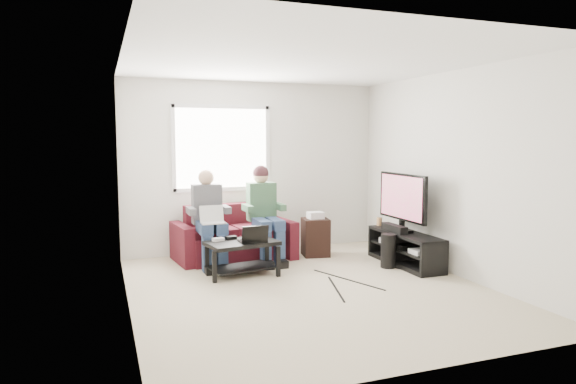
{
  "coord_description": "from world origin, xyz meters",
  "views": [
    {
      "loc": [
        -2.23,
        -5.37,
        1.75
      ],
      "look_at": [
        -0.04,
        0.6,
        1.08
      ],
      "focal_mm": 32.0,
      "sensor_mm": 36.0,
      "label": 1
    }
  ],
  "objects": [
    {
      "name": "floor",
      "position": [
        0.0,
        0.0,
        0.0
      ],
      "size": [
        4.5,
        4.5,
        0.0
      ],
      "primitive_type": "plane",
      "color": "#BFB594",
      "rests_on": "ground"
    },
    {
      "name": "ceiling",
      "position": [
        0.0,
        0.0,
        2.6
      ],
      "size": [
        4.5,
        4.5,
        0.0
      ],
      "primitive_type": "plane",
      "rotation": [
        3.14,
        0.0,
        0.0
      ],
      "color": "white",
      "rests_on": "wall_back"
    },
    {
      "name": "wall_back",
      "position": [
        0.0,
        2.25,
        1.3
      ],
      "size": [
        4.5,
        0.0,
        4.5
      ],
      "primitive_type": "plane",
      "rotation": [
        1.57,
        0.0,
        0.0
      ],
      "color": "silver",
      "rests_on": "floor"
    },
    {
      "name": "wall_front",
      "position": [
        0.0,
        -2.25,
        1.3
      ],
      "size": [
        4.5,
        0.0,
        4.5
      ],
      "primitive_type": "plane",
      "rotation": [
        -1.57,
        0.0,
        0.0
      ],
      "color": "silver",
      "rests_on": "floor"
    },
    {
      "name": "wall_left",
      "position": [
        -2.0,
        0.0,
        1.3
      ],
      "size": [
        0.0,
        4.5,
        4.5
      ],
      "primitive_type": "plane",
      "rotation": [
        1.57,
        0.0,
        1.57
      ],
      "color": "silver",
      "rests_on": "floor"
    },
    {
      "name": "wall_right",
      "position": [
        2.0,
        0.0,
        1.3
      ],
      "size": [
        0.0,
        4.5,
        4.5
      ],
      "primitive_type": "plane",
      "rotation": [
        1.57,
        0.0,
        -1.57
      ],
      "color": "silver",
      "rests_on": "floor"
    },
    {
      "name": "window",
      "position": [
        -0.5,
        2.23,
        1.6
      ],
      "size": [
        1.48,
        0.04,
        1.28
      ],
      "color": "white",
      "rests_on": "wall_back"
    },
    {
      "name": "sofa",
      "position": [
        -0.45,
        1.82,
        0.29
      ],
      "size": [
        1.74,
        0.93,
        0.77
      ],
      "color": "#4F131D",
      "rests_on": "floor"
    },
    {
      "name": "person_left",
      "position": [
        -0.85,
        1.55,
        0.71
      ],
      "size": [
        0.4,
        0.7,
        1.31
      ],
      "color": "navy",
      "rests_on": "sofa"
    },
    {
      "name": "person_right",
      "position": [
        -0.05,
        1.57,
        0.77
      ],
      "size": [
        0.4,
        0.71,
        1.36
      ],
      "color": "navy",
      "rests_on": "sofa"
    },
    {
      "name": "laptop_silver",
      "position": [
        -0.85,
        1.29,
        0.68
      ],
      "size": [
        0.33,
        0.23,
        0.24
      ],
      "primitive_type": null,
      "rotation": [
        0.0,
        0.0,
        0.04
      ],
      "color": "silver",
      "rests_on": "person_left"
    },
    {
      "name": "coffee_table",
      "position": [
        -0.56,
        0.88,
        0.32
      ],
      "size": [
        0.96,
        0.68,
        0.44
      ],
      "color": "black",
      "rests_on": "floor"
    },
    {
      "name": "laptop_black",
      "position": [
        -0.44,
        0.8,
        0.56
      ],
      "size": [
        0.36,
        0.27,
        0.24
      ],
      "primitive_type": null,
      "rotation": [
        0.0,
        0.0,
        0.08
      ],
      "color": "black",
      "rests_on": "coffee_table"
    },
    {
      "name": "controller_a",
      "position": [
        -0.84,
        1.0,
        0.46
      ],
      "size": [
        0.16,
        0.12,
        0.04
      ],
      "primitive_type": "cube",
      "rotation": [
        0.0,
        0.0,
        0.2
      ],
      "color": "silver",
      "rests_on": "coffee_table"
    },
    {
      "name": "controller_b",
      "position": [
        -0.66,
        1.06,
        0.46
      ],
      "size": [
        0.15,
        0.11,
        0.04
      ],
      "primitive_type": "cube",
      "rotation": [
        0.0,
        0.0,
        0.13
      ],
      "color": "black",
      "rests_on": "coffee_table"
    },
    {
      "name": "controller_c",
      "position": [
        -0.26,
        1.03,
        0.46
      ],
      "size": [
        0.15,
        0.11,
        0.04
      ],
      "primitive_type": "cube",
      "rotation": [
        0.0,
        0.0,
        0.18
      ],
      "color": "gray",
      "rests_on": "coffee_table"
    },
    {
      "name": "tv_stand",
      "position": [
        1.7,
        0.62,
        0.2
      ],
      "size": [
        0.41,
        1.36,
        0.45
      ],
      "color": "black",
      "rests_on": "floor"
    },
    {
      "name": "tv",
      "position": [
        1.7,
        0.72,
        0.91
      ],
      "size": [
        0.12,
        1.1,
        0.81
      ],
      "color": "black",
      "rests_on": "tv_stand"
    },
    {
      "name": "soundbar",
      "position": [
        1.58,
        0.72,
        0.5
      ],
      "size": [
        0.12,
        0.5,
        0.1
      ],
      "primitive_type": "cube",
      "color": "black",
      "rests_on": "tv_stand"
    },
    {
      "name": "drink_cup",
      "position": [
        1.65,
        1.25,
        0.51
      ],
      "size": [
        0.08,
        0.08,
        0.12
      ],
      "primitive_type": "cylinder",
      "color": "#B4814D",
      "rests_on": "tv_stand"
    },
    {
      "name": "console_white",
      "position": [
        1.7,
        0.22,
        0.27
      ],
      "size": [
        0.3,
        0.22,
        0.06
      ],
      "primitive_type": "cube",
      "color": "silver",
      "rests_on": "tv_stand"
    },
    {
      "name": "console_grey",
      "position": [
        1.7,
        0.92,
        0.28
      ],
      "size": [
        0.34,
        0.26,
        0.08
      ],
      "primitive_type": "cube",
      "color": "gray",
      "rests_on": "tv_stand"
    },
    {
      "name": "console_black",
      "position": [
        1.7,
        0.57,
        0.28
      ],
      "size": [
        0.38,
        0.3,
        0.07
      ],
      "primitive_type": "cube",
      "color": "black",
      "rests_on": "tv_stand"
    },
    {
      "name": "subwoofer",
      "position": [
        1.39,
        0.56,
        0.23
      ],
      "size": [
        0.2,
        0.2,
        0.46
      ],
      "primitive_type": "cylinder",
      "color": "black",
      "rests_on": "floor"
    },
    {
      "name": "keyboard_floor",
      "position": [
        1.55,
        0.44,
        0.01
      ],
      "size": [
        0.27,
        0.42,
        0.02
      ],
      "primitive_type": "cube",
      "rotation": [
        0.0,
        0.0,
        0.36
      ],
      "color": "black",
      "rests_on": "floor"
    },
    {
      "name": "end_table",
      "position": [
        0.75,
        1.56,
        0.3
      ],
      "size": [
        0.38,
        0.38,
        0.66
      ],
      "color": "black",
      "rests_on": "floor"
    }
  ]
}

